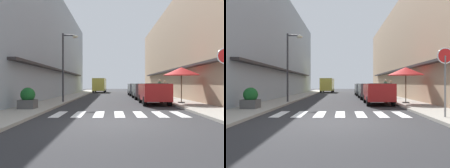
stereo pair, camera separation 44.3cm
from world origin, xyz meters
TOP-DOWN VIEW (x-y plane):
  - ground_plane at (0.00, 15.37)m, footprint 84.52×84.52m
  - sidewalk_left at (-4.77, 15.37)m, footprint 2.26×53.78m
  - sidewalk_right at (4.77, 15.37)m, footprint 2.26×53.78m
  - building_row_left at (-8.39, 16.29)m, footprint 5.50×36.58m
  - building_row_right at (8.39, 16.29)m, footprint 5.50×36.58m
  - crosswalk at (-0.00, 2.22)m, footprint 6.15×2.20m
  - parked_car_near at (2.58, 7.43)m, footprint 1.86×4.00m
  - parked_car_mid at (2.58, 13.23)m, footprint 1.82×4.19m
  - parked_car_far at (2.58, 19.43)m, footprint 1.83×4.49m
  - delivery_van at (-2.43, 29.97)m, footprint 2.14×5.46m
  - street_lamp at (-3.78, 8.37)m, footprint 1.19×0.28m
  - cafe_umbrella at (4.49, 7.35)m, footprint 2.54×2.54m
  - planter_corner at (-4.87, 3.72)m, footprint 0.84×0.84m
  - pedestrian_walking_near at (4.29, 13.66)m, footprint 0.34×0.34m
  - pedestrian_walking_far at (4.80, 13.76)m, footprint 0.34×0.34m

SIDE VIEW (x-z plane):
  - ground_plane at x=0.00m, z-range 0.00..0.00m
  - crosswalk at x=0.00m, z-range 0.00..0.01m
  - sidewalk_left at x=-4.77m, z-range 0.00..0.12m
  - sidewalk_right at x=4.77m, z-range 0.00..0.12m
  - planter_corner at x=-4.87m, z-range 0.09..1.21m
  - parked_car_near at x=2.58m, z-range 0.19..1.66m
  - parked_car_mid at x=2.58m, z-range 0.19..1.66m
  - parked_car_far at x=2.58m, z-range 0.19..1.66m
  - pedestrian_walking_far at x=4.80m, z-range 0.16..1.83m
  - pedestrian_walking_near at x=4.29m, z-range 0.17..1.93m
  - delivery_van at x=-2.43m, z-range 0.22..2.59m
  - cafe_umbrella at x=4.49m, z-range 1.07..3.55m
  - street_lamp at x=-3.78m, z-range 0.70..5.77m
  - building_row_right at x=8.39m, z-range 0.00..10.08m
  - building_row_left at x=-8.39m, z-range 0.00..11.00m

